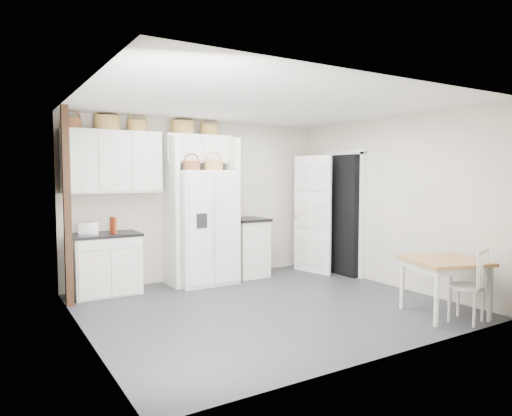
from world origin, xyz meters
TOP-DOWN VIEW (x-y plane):
  - floor at (0.00, 0.00)m, footprint 4.50×4.50m
  - ceiling at (0.00, 0.00)m, footprint 4.50×4.50m
  - wall_back at (0.00, 2.00)m, footprint 4.50×0.00m
  - wall_left at (-2.25, 0.00)m, footprint 0.00×4.00m
  - wall_right at (2.25, 0.00)m, footprint 0.00×4.00m
  - refrigerator at (-0.15, 1.62)m, footprint 0.92×0.74m
  - base_cab_left at (-1.65, 1.70)m, footprint 0.91×0.57m
  - base_cab_right at (0.70, 1.70)m, footprint 0.53×0.64m
  - dining_table at (1.64, -1.45)m, footprint 1.04×1.04m
  - windsor_chair at (1.63, -1.75)m, footprint 0.49×0.46m
  - counter_left at (-1.65, 1.70)m, footprint 0.95×0.61m
  - counter_right at (0.70, 1.70)m, footprint 0.58×0.68m
  - toaster at (-1.89, 1.65)m, footprint 0.29×0.20m
  - cookbook_red at (-1.55, 1.62)m, footprint 0.06×0.16m
  - cookbook_cream at (-1.53, 1.62)m, footprint 0.05×0.15m
  - basket_upper_a at (-2.04, 1.83)m, footprint 0.26×0.26m
  - basket_upper_b at (-1.56, 1.83)m, footprint 0.35×0.35m
  - basket_upper_c at (-1.12, 1.83)m, footprint 0.29×0.29m
  - basket_bridge_a at (-0.40, 1.83)m, footprint 0.37×0.37m
  - basket_bridge_b at (0.06, 1.83)m, footprint 0.31×0.31m
  - basket_fridge_a at (-0.39, 1.52)m, footprint 0.26×0.26m
  - basket_fridge_b at (-0.02, 1.52)m, footprint 0.30×0.30m
  - upper_cabinet at (-1.50, 1.83)m, footprint 1.40×0.34m
  - bridge_cabinet at (-0.15, 1.83)m, footprint 1.12×0.34m
  - fridge_panel_left at (-0.66, 1.70)m, footprint 0.08×0.60m
  - fridge_panel_right at (0.36, 1.70)m, footprint 0.08×0.60m
  - trim_post at (-2.20, 1.35)m, footprint 0.09×0.09m
  - doorway_void at (2.16, 1.00)m, footprint 0.18×0.85m
  - door_slab at (1.80, 1.33)m, footprint 0.21×0.79m

SIDE VIEW (x-z plane):
  - floor at x=0.00m, z-range 0.00..0.00m
  - dining_table at x=1.64m, z-range 0.00..0.69m
  - windsor_chair at x=1.63m, z-range 0.00..0.83m
  - base_cab_left at x=-1.65m, z-range 0.00..0.84m
  - base_cab_right at x=0.70m, z-range 0.00..0.94m
  - counter_left at x=-1.65m, z-range 0.84..0.88m
  - refrigerator at x=-0.15m, z-range 0.00..1.78m
  - counter_right at x=0.70m, z-range 0.94..0.98m
  - toaster at x=-1.89m, z-range 0.88..1.06m
  - cookbook_cream at x=-1.53m, z-range 0.88..1.10m
  - cookbook_red at x=-1.55m, z-range 0.88..1.12m
  - doorway_void at x=2.16m, z-range 0.00..2.05m
  - door_slab at x=1.80m, z-range 0.00..2.05m
  - fridge_panel_left at x=-0.66m, z-range 0.00..2.30m
  - fridge_panel_right at x=0.36m, z-range 0.00..2.30m
  - wall_back at x=0.00m, z-range -0.95..3.55m
  - wall_left at x=-2.25m, z-range -0.70..3.30m
  - wall_right at x=2.25m, z-range -0.70..3.30m
  - trim_post at x=-2.20m, z-range 0.00..2.60m
  - basket_fridge_a at x=-0.39m, z-range 1.78..1.92m
  - basket_fridge_b at x=-0.02m, z-range 1.78..1.94m
  - upper_cabinet at x=-1.50m, z-range 1.45..2.35m
  - bridge_cabinet at x=-0.15m, z-range 1.90..2.35m
  - basket_upper_a at x=-2.04m, z-range 2.35..2.50m
  - basket_upper_c at x=-1.12m, z-range 2.35..2.52m
  - basket_bridge_b at x=0.06m, z-range 2.35..2.53m
  - basket_bridge_a at x=-0.40m, z-range 2.35..2.56m
  - basket_upper_b at x=-1.56m, z-range 2.35..2.56m
  - ceiling at x=0.00m, z-range 2.60..2.60m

